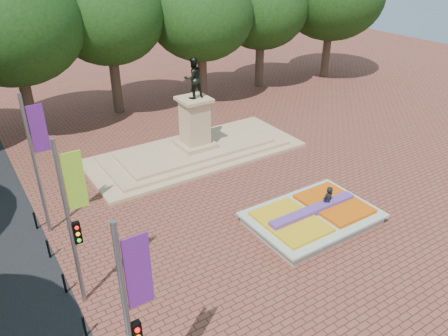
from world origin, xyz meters
name	(u,v)px	position (x,y,z in m)	size (l,w,h in m)	color
ground	(271,210)	(0.00, 0.00, 0.00)	(90.00, 90.00, 0.00)	brown
flower_bed	(313,217)	(1.03, -2.00, 0.38)	(6.30, 4.30, 0.91)	gray
monument	(195,142)	(0.00, 8.00, 0.88)	(14.00, 6.00, 6.40)	tan
tree_row_back	(156,24)	(2.33, 18.00, 6.67)	(44.80, 8.80, 10.43)	#38271E
banner_poles	(74,222)	(-10.08, -1.31, 3.88)	(0.88, 11.17, 7.00)	slate
bollard_row	(74,303)	(-10.70, -1.50, 0.53)	(0.12, 13.12, 0.98)	black
pedestrian	(327,202)	(1.99, -1.96, 0.88)	(0.64, 0.42, 1.77)	black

